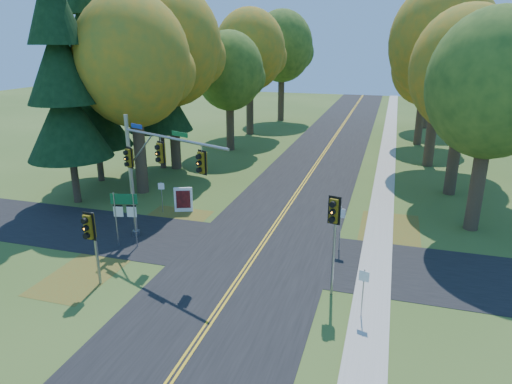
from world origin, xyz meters
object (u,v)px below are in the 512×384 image
(traffic_mast, at_px, (151,166))
(info_kiosk, at_px, (183,200))
(east_signal_pole, at_px, (334,222))
(route_sign_cluster, at_px, (125,209))

(traffic_mast, distance_m, info_kiosk, 6.44)
(traffic_mast, xyz_separation_m, info_kiosk, (-0.76, 5.20, -3.72))
(info_kiosk, bearing_deg, east_signal_pole, -56.70)
(traffic_mast, xyz_separation_m, route_sign_cluster, (-1.38, -0.68, -2.34))
(traffic_mast, distance_m, route_sign_cluster, 2.80)
(route_sign_cluster, xyz_separation_m, info_kiosk, (0.62, 5.88, -1.39))
(traffic_mast, bearing_deg, route_sign_cluster, -130.67)
(east_signal_pole, relative_size, route_sign_cluster, 1.51)
(traffic_mast, height_order, east_signal_pole, traffic_mast)
(east_signal_pole, distance_m, route_sign_cluster, 11.73)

